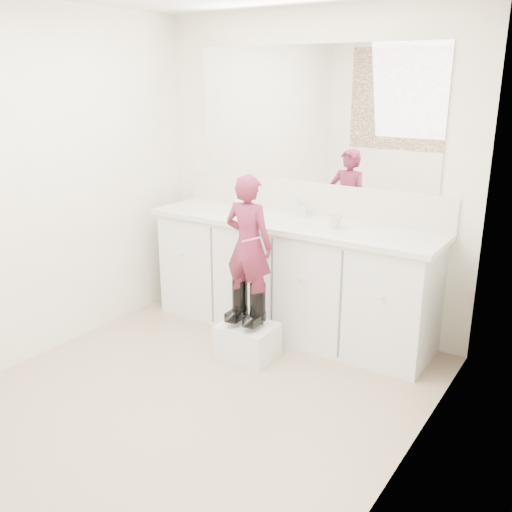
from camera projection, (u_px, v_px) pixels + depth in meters
The scene contains 16 objects.
floor at pixel (191, 399), 3.55m from camera, with size 3.00×3.00×0.00m, color #877458.
wall_back at pixel (310, 174), 4.38m from camera, with size 2.60×2.60×0.00m, color beige.
wall_left at pixel (36, 187), 3.86m from camera, with size 3.00×3.00×0.00m, color beige.
wall_right at pixel (411, 248), 2.50m from camera, with size 3.00×3.00×0.00m, color beige.
vanity_cabinet at pixel (291, 279), 4.39m from camera, with size 2.20×0.55×0.85m, color silver.
countertop at pixel (291, 223), 4.25m from camera, with size 2.28×0.58×0.04m, color beige.
backsplash at pixel (309, 198), 4.42m from camera, with size 2.28×0.03×0.25m, color beige.
mirror at pixel (311, 115), 4.24m from camera, with size 2.00×0.02×1.00m, color white.
faucet at pixel (302, 210), 4.36m from camera, with size 0.08×0.08×0.10m, color silver.
cup at pixel (335, 222), 4.03m from camera, with size 0.10×0.10×0.10m, color beige.
soap_bottle at pixel (242, 200), 4.52m from camera, with size 0.08×0.08×0.18m, color white.
step_stool at pixel (247, 341), 4.05m from camera, with size 0.38×0.32×0.25m, color silver.
boot_left at pixel (240, 301), 4.02m from camera, with size 0.12×0.21×0.32m, color black, non-canonical shape.
boot_right at pixel (258, 305), 3.94m from camera, with size 0.12×0.21×0.32m, color black, non-canonical shape.
toddler at pixel (249, 245), 3.85m from camera, with size 0.35×0.23×0.97m, color #AA3458.
toothbrush at pixel (251, 240), 3.73m from camera, with size 0.01×0.01×0.14m, color pink.
Camera 1 is at (2.04, -2.38, 1.92)m, focal length 40.00 mm.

